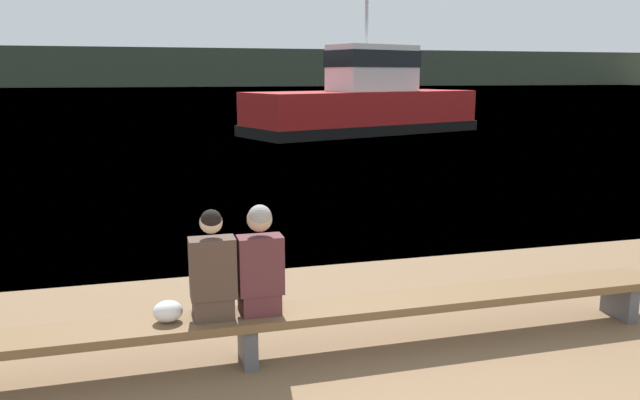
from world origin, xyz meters
The scene contains 7 objects.
water_surface centered at (0.00, 125.72, 0.00)m, with size 240.00×240.00×0.00m, color #386084.
far_shoreline centered at (0.00, 142.92, 4.13)m, with size 600.00×12.00×8.25m, color #384233.
bench_main centered at (-1.16, 3.18, 0.37)m, with size 8.36×0.49×0.44m.
person_left centered at (-1.44, 3.19, 0.84)m, with size 0.38×0.40×0.95m.
person_right centered at (-1.04, 3.19, 0.87)m, with size 0.38×0.40×0.97m.
shopping_bag centered at (-1.82, 3.20, 0.53)m, with size 0.25×0.20×0.18m.
tugboat_red centered at (7.24, 23.87, 1.18)m, with size 11.14×6.72×6.36m.
Camera 1 is at (-1.92, -1.88, 2.47)m, focal length 35.00 mm.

